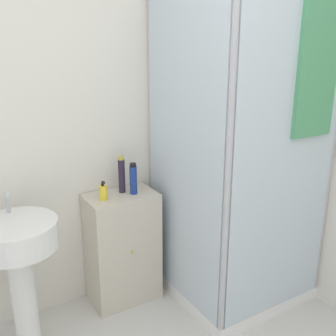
% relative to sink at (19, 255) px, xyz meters
% --- Properties ---
extents(wall_back, '(6.40, 0.06, 2.50)m').
position_rel_sink_xyz_m(wall_back, '(0.23, 0.35, 0.62)').
color(wall_back, silver).
rests_on(wall_back, ground_plane).
extents(shower_enclosure, '(0.89, 0.92, 2.08)m').
position_rel_sink_xyz_m(shower_enclosure, '(1.40, -0.21, -0.05)').
color(shower_enclosure, white).
rests_on(shower_enclosure, ground_plane).
extents(vanity_cabinet, '(0.47, 0.32, 0.80)m').
position_rel_sink_xyz_m(vanity_cabinet, '(0.71, 0.16, -0.23)').
color(vanity_cabinet, beige).
rests_on(vanity_cabinet, ground_plane).
extents(sink, '(0.46, 0.46, 0.97)m').
position_rel_sink_xyz_m(sink, '(0.00, 0.00, 0.00)').
color(sink, white).
rests_on(sink, ground_plane).
extents(soap_dispenser, '(0.05, 0.05, 0.13)m').
position_rel_sink_xyz_m(soap_dispenser, '(0.57, 0.14, 0.22)').
color(soap_dispenser, yellow).
rests_on(soap_dispenser, vanity_cabinet).
extents(shampoo_bottle_tall_black, '(0.04, 0.04, 0.25)m').
position_rel_sink_xyz_m(shampoo_bottle_tall_black, '(0.74, 0.20, 0.29)').
color(shampoo_bottle_tall_black, '#281E33').
rests_on(shampoo_bottle_tall_black, vanity_cabinet).
extents(shampoo_bottle_blue, '(0.05, 0.05, 0.21)m').
position_rel_sink_xyz_m(shampoo_bottle_blue, '(0.79, 0.13, 0.27)').
color(shampoo_bottle_blue, navy).
rests_on(shampoo_bottle_blue, vanity_cabinet).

